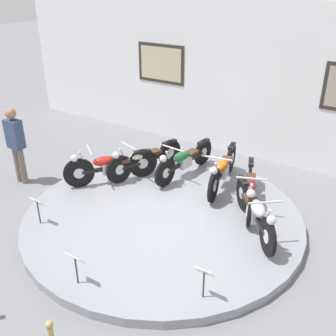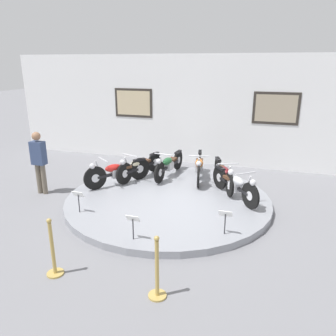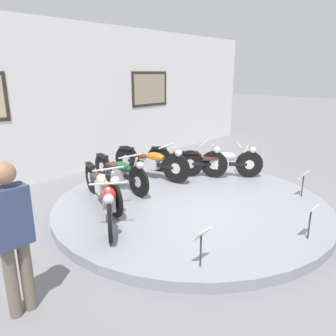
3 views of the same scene
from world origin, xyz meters
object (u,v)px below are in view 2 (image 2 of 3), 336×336
(motorcycle_maroon, at_px, (224,174))
(motorcycle_silver, at_px, (235,184))
(info_placard_front_left, at_px, (78,197))
(stanchion_post_right_of_entry, at_px, (157,277))
(motorcycle_red, at_px, (117,171))
(motorcycle_cream, at_px, (139,166))
(motorcycle_orange, at_px, (199,166))
(stanchion_post_left_of_entry, at_px, (53,256))
(motorcycle_green, at_px, (169,164))
(info_placard_front_right, at_px, (225,217))
(info_placard_front_centre, at_px, (133,222))
(visitor_standing, at_px, (39,159))

(motorcycle_maroon, bearing_deg, motorcycle_silver, -61.31)
(info_placard_front_left, xyz_separation_m, stanchion_post_right_of_entry, (2.52, -1.92, -0.18))
(motorcycle_red, relative_size, info_placard_front_left, 3.16)
(motorcycle_cream, bearing_deg, motorcycle_red, -118.75)
(info_placard_front_left, distance_m, stanchion_post_right_of_entry, 3.17)
(motorcycle_orange, distance_m, stanchion_post_left_of_entry, 5.07)
(motorcycle_cream, xyz_separation_m, motorcycle_silver, (2.81, -0.69, 0.00))
(motorcycle_green, distance_m, motorcycle_orange, 0.91)
(info_placard_front_right, bearing_deg, motorcycle_cream, 138.13)
(motorcycle_orange, relative_size, motorcycle_maroon, 1.08)
(info_placard_front_centre, bearing_deg, motorcycle_orange, 82.94)
(motorcycle_orange, relative_size, visitor_standing, 1.19)
(motorcycle_green, height_order, visitor_standing, visitor_standing)
(motorcycle_green, distance_m, visitor_standing, 3.55)
(info_placard_front_left, distance_m, visitor_standing, 2.10)
(visitor_standing, bearing_deg, stanchion_post_left_of_entry, -49.57)
(motorcycle_maroon, height_order, motorcycle_silver, motorcycle_maroon)
(motorcycle_green, bearing_deg, stanchion_post_left_of_entry, -95.24)
(visitor_standing, bearing_deg, info_placard_front_right, -11.50)
(motorcycle_maroon, distance_m, info_placard_front_centre, 3.49)
(info_placard_front_centre, bearing_deg, motorcycle_red, 121.71)
(motorcycle_red, height_order, info_placard_front_centre, motorcycle_red)
(motorcycle_green, height_order, stanchion_post_right_of_entry, stanchion_post_right_of_entry)
(motorcycle_orange, height_order, visitor_standing, visitor_standing)
(motorcycle_silver, xyz_separation_m, stanchion_post_right_of_entry, (-0.69, -3.77, -0.19))
(info_placard_front_centre, distance_m, info_placard_front_right, 1.78)
(info_placard_front_right, height_order, visitor_standing, visitor_standing)
(motorcycle_maroon, bearing_deg, info_placard_front_right, -80.96)
(visitor_standing, bearing_deg, motorcycle_green, 33.21)
(info_placard_front_centre, bearing_deg, info_placard_front_left, 155.97)
(motorcycle_orange, xyz_separation_m, visitor_standing, (-3.86, -1.94, 0.40))
(motorcycle_red, distance_m, info_placard_front_right, 3.71)
(motorcycle_red, relative_size, stanchion_post_right_of_entry, 1.58)
(motorcycle_maroon, xyz_separation_m, stanchion_post_right_of_entry, (-0.32, -4.46, -0.19))
(motorcycle_maroon, bearing_deg, motorcycle_orange, 151.37)
(motorcycle_cream, bearing_deg, info_placard_front_left, -99.11)
(motorcycle_cream, relative_size, motorcycle_maroon, 1.02)
(info_placard_front_left, bearing_deg, info_placard_front_centre, -24.03)
(stanchion_post_left_of_entry, height_order, stanchion_post_right_of_entry, same)
(info_placard_front_left, height_order, stanchion_post_left_of_entry, stanchion_post_left_of_entry)
(info_placard_front_right, bearing_deg, stanchion_post_right_of_entry, -110.63)
(visitor_standing, height_order, stanchion_post_left_of_entry, visitor_standing)
(motorcycle_red, bearing_deg, stanchion_post_left_of_entry, -79.60)
(info_placard_front_left, distance_m, stanchion_post_left_of_entry, 2.06)
(motorcycle_cream, distance_m, motorcycle_orange, 1.72)
(motorcycle_cream, height_order, info_placard_front_left, motorcycle_cream)
(motorcycle_red, relative_size, motorcycle_silver, 1.05)
(motorcycle_cream, relative_size, motorcycle_silver, 1.21)
(motorcycle_orange, relative_size, stanchion_post_right_of_entry, 1.94)
(motorcycle_red, xyz_separation_m, motorcycle_silver, (3.19, 0.00, -0.01))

